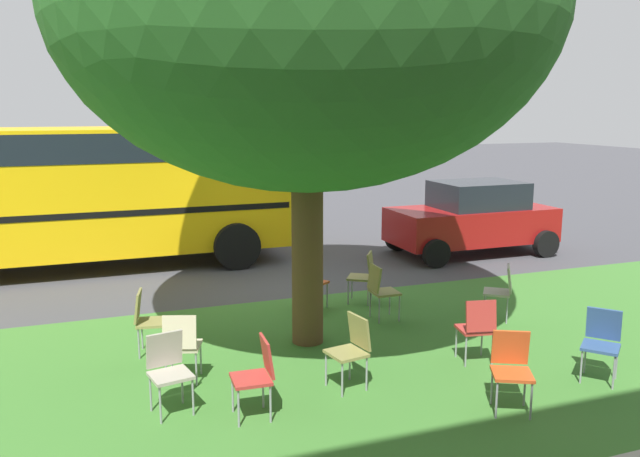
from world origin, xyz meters
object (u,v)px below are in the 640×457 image
chair_3 (364,273)px  chair_10 (309,278)px  chair_4 (351,346)px  chair_6 (511,365)px  chair_8 (602,339)px  chair_2 (168,366)px  school_bus (24,186)px  chair_5 (257,371)px  street_tree (306,5)px  chair_9 (477,325)px  chair_11 (381,288)px  chair_1 (147,317)px  chair_0 (502,288)px  parked_car (473,218)px  chair_7 (182,342)px

chair_3 → chair_10: bearing=-3.4°
chair_4 → chair_6: 1.81m
chair_8 → chair_2: bearing=-10.9°
chair_2 → school_bus: size_ratio=0.08×
chair_2 → chair_8: (-5.06, 0.98, 0.00)m
chair_3 → chair_6: size_ratio=1.00×
chair_2 → chair_6: bearing=160.4°
chair_3 → chair_5: same height
chair_4 → chair_6: (-1.42, 1.13, 0.00)m
chair_5 → chair_6: (-2.65, 0.79, 0.00)m
street_tree → chair_5: bearing=57.4°
chair_9 → chair_11: bearing=-78.6°
chair_3 → chair_4: size_ratio=1.00×
chair_1 → chair_3: (-3.70, -1.11, 0.00)m
chair_1 → chair_9: same height
chair_8 → chair_0: bearing=-95.7°
chair_4 → chair_10: 3.14m
chair_10 → parked_car: (-4.83, -2.53, 0.32)m
parked_car → chair_4: bearing=46.3°
parked_car → school_bus: school_bus is taller
chair_4 → chair_8: 3.07m
chair_5 → street_tree: bearing=-122.6°
parked_car → chair_1: bearing=26.1°
street_tree → chair_4: 4.38m
chair_6 → parked_car: parked_car is taller
chair_3 → chair_11: size_ratio=1.00×
chair_10 → chair_11: same height
chair_0 → chair_3: bearing=-43.6°
chair_7 → chair_10: bearing=-136.8°
chair_0 → chair_7: size_ratio=1.00×
chair_10 → street_tree: bearing=70.0°
chair_1 → parked_car: parked_car is taller
chair_3 → chair_9: same height
chair_5 → chair_11: bearing=-136.9°
chair_11 → chair_6: bearing=90.4°
chair_6 → chair_9: bearing=-107.5°
chair_3 → chair_8: (-1.42, 3.89, 0.00)m
chair_1 → chair_2: size_ratio=1.00×
chair_9 → chair_8: bearing=140.1°
chair_2 → parked_car: (-7.49, -5.50, 0.32)m
school_bus → chair_4: bearing=118.4°
chair_5 → school_bus: (2.74, -7.68, 1.24)m
chair_8 → chair_10: size_ratio=1.00×
chair_6 → chair_5: bearing=-16.6°
chair_3 → chair_10: size_ratio=1.00×
parked_car → school_bus: (9.35, -1.72, 0.92)m
chair_2 → street_tree: bearing=-145.1°
street_tree → school_bus: (3.99, -5.74, -2.84)m
chair_0 → chair_9: bearing=45.0°
chair_1 → chair_5: (-0.94, 2.27, 0.00)m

